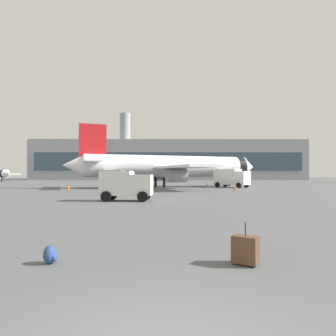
{
  "coord_description": "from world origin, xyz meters",
  "views": [
    {
      "loc": [
        0.05,
        -3.88,
        2.34
      ],
      "look_at": [
        0.43,
        30.38,
        3.0
      ],
      "focal_mm": 32.84,
      "sensor_mm": 36.0,
      "label": 1
    }
  ],
  "objects": [
    {
      "name": "cargo_van",
      "position": [
        -3.31,
        22.83,
        1.45
      ],
      "size": [
        4.54,
        2.62,
        2.6
      ],
      "color": "white",
      "rests_on": "ground"
    },
    {
      "name": "safety_cone_mid",
      "position": [
        -13.77,
        40.3,
        0.4
      ],
      "size": [
        0.44,
        0.44,
        0.81
      ],
      "color": "#F2590C",
      "rests_on": "ground"
    },
    {
      "name": "fuel_truck",
      "position": [
        11.58,
        49.06,
        1.77
      ],
      "size": [
        5.96,
        5.92,
        3.2
      ],
      "color": "white",
      "rests_on": "ground"
    },
    {
      "name": "rolling_suitcase",
      "position": [
        2.14,
        4.07,
        0.39
      ],
      "size": [
        0.75,
        0.68,
        1.1
      ],
      "color": "brown",
      "rests_on": "ground"
    },
    {
      "name": "safety_cone_near",
      "position": [
        10.26,
        39.91,
        0.32
      ],
      "size": [
        0.44,
        0.44,
        0.65
      ],
      "color": "#F2590C",
      "rests_on": "ground"
    },
    {
      "name": "traveller_backpack",
      "position": [
        -2.93,
        4.21,
        0.23
      ],
      "size": [
        0.36,
        0.4,
        0.48
      ],
      "color": "navy",
      "rests_on": "ground"
    },
    {
      "name": "terminal_building",
      "position": [
        1.48,
        125.55,
        8.03
      ],
      "size": [
        109.52,
        21.27,
        27.88
      ],
      "color": "gray",
      "rests_on": "ground"
    },
    {
      "name": "safety_cone_far",
      "position": [
        7.91,
        52.95,
        0.39
      ],
      "size": [
        0.44,
        0.44,
        0.79
      ],
      "color": "#F2590C",
      "rests_on": "ground"
    },
    {
      "name": "service_truck",
      "position": [
        -7.29,
        44.34,
        1.61
      ],
      "size": [
        5.1,
        3.19,
        2.9
      ],
      "color": "gray",
      "rests_on": "ground"
    },
    {
      "name": "airplane_at_gate",
      "position": [
        0.85,
        50.56,
        3.66
      ],
      "size": [
        34.79,
        31.81,
        10.5
      ],
      "color": "white",
      "rests_on": "ground"
    }
  ]
}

